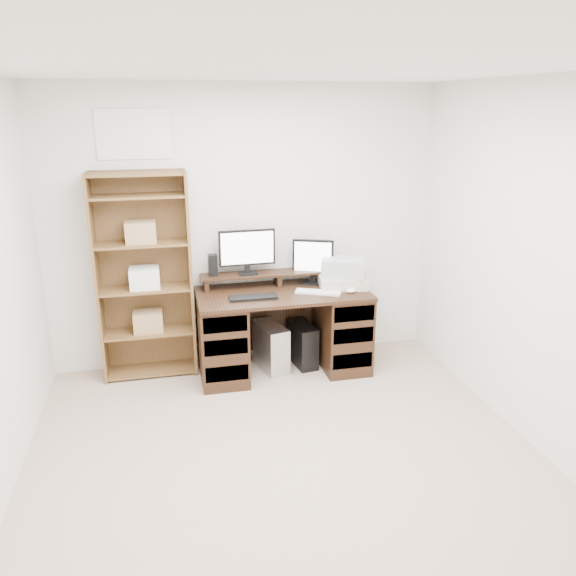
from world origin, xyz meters
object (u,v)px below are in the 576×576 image
object	(u,v)px
desk	(283,330)
printer	(342,281)
tower_black	(303,344)
monitor_wide	(247,249)
monitor_small	(313,260)
bookshelf	(144,275)
tower_silver	(271,347)

from	to	relation	value
desk	printer	size ratio (longest dim) A/B	3.61
tower_black	printer	bearing A→B (deg)	-17.11
desk	monitor_wide	world-z (taller)	monitor_wide
monitor_small	bookshelf	size ratio (longest dim) A/B	0.23
printer	tower_silver	world-z (taller)	printer
monitor_wide	monitor_small	size ratio (longest dim) A/B	1.24
monitor_wide	printer	size ratio (longest dim) A/B	1.21
desk	printer	world-z (taller)	printer
tower_black	bookshelf	distance (m)	1.56
monitor_wide	monitor_small	xyz separation A→B (m)	(0.59, -0.04, -0.12)
bookshelf	tower_black	bearing A→B (deg)	-5.89
tower_black	bookshelf	bearing A→B (deg)	166.40
desk	bookshelf	world-z (taller)	bookshelf
monitor_wide	tower_silver	distance (m)	0.91
monitor_wide	tower_black	world-z (taller)	monitor_wide
monitor_small	tower_silver	size ratio (longest dim) A/B	0.96
monitor_wide	monitor_small	bearing A→B (deg)	-5.35
desk	bookshelf	xyz separation A→B (m)	(-1.17, 0.21, 0.53)
tower_silver	tower_black	xyz separation A→B (m)	(0.31, 0.03, -0.02)
printer	tower_silver	bearing A→B (deg)	-174.23
printer	desk	bearing A→B (deg)	-170.27
printer	tower_black	distance (m)	0.70
monitor_small	bookshelf	xyz separation A→B (m)	(-1.49, 0.03, -0.05)
monitor_wide	bookshelf	xyz separation A→B (m)	(-0.90, -0.00, -0.17)
desk	monitor_small	size ratio (longest dim) A/B	3.68
printer	tower_black	bearing A→B (deg)	178.97
monitor_small	tower_silver	world-z (taller)	monitor_small
desk	printer	bearing A→B (deg)	1.35
desk	bookshelf	distance (m)	1.30
monitor_wide	desk	bearing A→B (deg)	-40.04
printer	tower_silver	size ratio (longest dim) A/B	0.98
monitor_wide	monitor_small	world-z (taller)	monitor_wide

